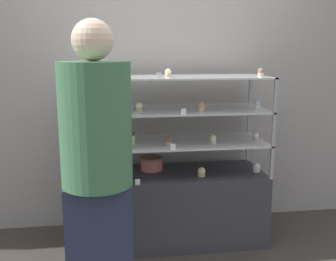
# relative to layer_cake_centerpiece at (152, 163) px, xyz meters

# --- Properties ---
(ground_plane) EXTENTS (20.00, 20.00, 0.00)m
(ground_plane) POSITION_rel_layer_cake_centerpiece_xyz_m (0.12, -0.10, -0.63)
(ground_plane) COLOR #38332D
(back_wall) EXTENTS (8.00, 0.05, 2.60)m
(back_wall) POSITION_rel_layer_cake_centerpiece_xyz_m (0.12, 0.33, 0.67)
(back_wall) COLOR gray
(back_wall) RESTS_ON ground_plane
(display_base) EXTENTS (1.53, 0.56, 0.58)m
(display_base) POSITION_rel_layer_cake_centerpiece_xyz_m (0.12, -0.10, -0.34)
(display_base) COLOR #333338
(display_base) RESTS_ON ground_plane
(display_riser_lower) EXTENTS (1.53, 0.56, 0.26)m
(display_riser_lower) POSITION_rel_layer_cake_centerpiece_xyz_m (0.12, -0.10, 0.19)
(display_riser_lower) COLOR #99999E
(display_riser_lower) RESTS_ON display_base
(display_riser_middle) EXTENTS (1.53, 0.56, 0.26)m
(display_riser_middle) POSITION_rel_layer_cake_centerpiece_xyz_m (0.12, -0.10, 0.44)
(display_riser_middle) COLOR #99999E
(display_riser_middle) RESTS_ON display_riser_lower
(display_riser_upper) EXTENTS (1.53, 0.56, 0.26)m
(display_riser_upper) POSITION_rel_layer_cake_centerpiece_xyz_m (0.12, -0.10, 0.70)
(display_riser_upper) COLOR #99999E
(display_riser_upper) RESTS_ON display_riser_middle
(layer_cake_centerpiece) EXTENTS (0.19, 0.19, 0.11)m
(layer_cake_centerpiece) POSITION_rel_layer_cake_centerpiece_xyz_m (0.00, 0.00, 0.00)
(layer_cake_centerpiece) COLOR #C66660
(layer_cake_centerpiece) RESTS_ON display_base
(sheet_cake_frosted) EXTENTS (0.26, 0.13, 0.07)m
(sheet_cake_frosted) POSITION_rel_layer_cake_centerpiece_xyz_m (-0.27, -0.08, 0.24)
(sheet_cake_frosted) COLOR beige
(sheet_cake_frosted) RESTS_ON display_riser_lower
(cupcake_0) EXTENTS (0.06, 0.06, 0.07)m
(cupcake_0) POSITION_rel_layer_cake_centerpiece_xyz_m (-0.57, -0.15, -0.02)
(cupcake_0) COLOR beige
(cupcake_0) RESTS_ON display_base
(cupcake_1) EXTENTS (0.06, 0.06, 0.07)m
(cupcake_1) POSITION_rel_layer_cake_centerpiece_xyz_m (0.37, -0.22, -0.02)
(cupcake_1) COLOR #CCB28C
(cupcake_1) RESTS_ON display_base
(cupcake_2) EXTENTS (0.06, 0.06, 0.07)m
(cupcake_2) POSITION_rel_layer_cake_centerpiece_xyz_m (0.83, -0.18, -0.02)
(cupcake_2) COLOR beige
(cupcake_2) RESTS_ON display_base
(price_tag_0) EXTENTS (0.04, 0.00, 0.04)m
(price_tag_0) POSITION_rel_layer_cake_centerpiece_xyz_m (-0.14, -0.36, -0.03)
(price_tag_0) COLOR white
(price_tag_0) RESTS_ON display_base
(cupcake_3) EXTENTS (0.05, 0.05, 0.06)m
(cupcake_3) POSITION_rel_layer_cake_centerpiece_xyz_m (-0.60, -0.16, 0.23)
(cupcake_3) COLOR beige
(cupcake_3) RESTS_ON display_riser_lower
(cupcake_4) EXTENTS (0.05, 0.05, 0.06)m
(cupcake_4) POSITION_rel_layer_cake_centerpiece_xyz_m (0.11, -0.20, 0.23)
(cupcake_4) COLOR #CCB28C
(cupcake_4) RESTS_ON display_riser_lower
(cupcake_5) EXTENTS (0.05, 0.05, 0.06)m
(cupcake_5) POSITION_rel_layer_cake_centerpiece_xyz_m (0.47, -0.18, 0.23)
(cupcake_5) COLOR white
(cupcake_5) RESTS_ON display_riser_lower
(cupcake_6) EXTENTS (0.05, 0.05, 0.06)m
(cupcake_6) POSITION_rel_layer_cake_centerpiece_xyz_m (0.83, -0.15, 0.23)
(cupcake_6) COLOR #CCB28C
(cupcake_6) RESTS_ON display_riser_lower
(price_tag_1) EXTENTS (0.04, 0.00, 0.04)m
(price_tag_1) POSITION_rel_layer_cake_centerpiece_xyz_m (0.12, -0.36, 0.22)
(price_tag_1) COLOR white
(price_tag_1) RESTS_ON display_riser_lower
(cupcake_7) EXTENTS (0.05, 0.05, 0.07)m
(cupcake_7) POSITION_rel_layer_cake_centerpiece_xyz_m (-0.58, -0.17, 0.49)
(cupcake_7) COLOR beige
(cupcake_7) RESTS_ON display_riser_middle
(cupcake_8) EXTENTS (0.05, 0.05, 0.07)m
(cupcake_8) POSITION_rel_layer_cake_centerpiece_xyz_m (-0.11, -0.18, 0.49)
(cupcake_8) COLOR #CCB28C
(cupcake_8) RESTS_ON display_riser_middle
(cupcake_9) EXTENTS (0.05, 0.05, 0.07)m
(cupcake_9) POSITION_rel_layer_cake_centerpiece_xyz_m (0.36, -0.22, 0.49)
(cupcake_9) COLOR #CCB28C
(cupcake_9) RESTS_ON display_riser_middle
(cupcake_10) EXTENTS (0.05, 0.05, 0.07)m
(cupcake_10) POSITION_rel_layer_cake_centerpiece_xyz_m (0.82, -0.15, 0.49)
(cupcake_10) COLOR white
(cupcake_10) RESTS_ON display_riser_middle
(price_tag_2) EXTENTS (0.04, 0.00, 0.04)m
(price_tag_2) POSITION_rel_layer_cake_centerpiece_xyz_m (0.20, -0.36, 0.48)
(price_tag_2) COLOR white
(price_tag_2) RESTS_ON display_riser_middle
(cupcake_11) EXTENTS (0.05, 0.05, 0.06)m
(cupcake_11) POSITION_rel_layer_cake_centerpiece_xyz_m (-0.59, -0.24, 0.74)
(cupcake_11) COLOR #CCB28C
(cupcake_11) RESTS_ON display_riser_upper
(cupcake_12) EXTENTS (0.05, 0.05, 0.06)m
(cupcake_12) POSITION_rel_layer_cake_centerpiece_xyz_m (0.11, -0.18, 0.74)
(cupcake_12) COLOR #CCB28C
(cupcake_12) RESTS_ON display_riser_upper
(cupcake_13) EXTENTS (0.05, 0.05, 0.06)m
(cupcake_13) POSITION_rel_layer_cake_centerpiece_xyz_m (0.83, -0.17, 0.74)
(cupcake_13) COLOR #CCB28C
(cupcake_13) RESTS_ON display_riser_upper
(price_tag_3) EXTENTS (0.04, 0.00, 0.04)m
(price_tag_3) POSITION_rel_layer_cake_centerpiece_xyz_m (0.02, -0.36, 0.73)
(price_tag_3) COLOR white
(price_tag_3) RESTS_ON display_riser_upper
(customer_figure) EXTENTS (0.40, 0.40, 1.70)m
(customer_figure) POSITION_rel_layer_cake_centerpiece_xyz_m (-0.40, -0.92, 0.28)
(customer_figure) COLOR #282D47
(customer_figure) RESTS_ON ground_plane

